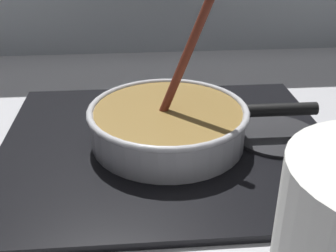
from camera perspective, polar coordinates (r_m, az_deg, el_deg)
The scene contains 4 objects.
hob_plate at distance 0.72m, azimuth -0.00°, elevation -2.50°, with size 0.56×0.48×0.01m, color black.
burner_ring at distance 0.71m, azimuth -0.00°, elevation -1.81°, with size 0.16×0.16×0.01m, color #592D0C.
spare_burner at distance 0.75m, azimuth 14.46°, elevation -1.23°, with size 0.15×0.15×0.01m, color #262628.
cooking_pan at distance 0.70m, azimuth 0.14°, elevation 0.42°, with size 0.38×0.27×0.29m.
Camera 1 is at (0.02, -0.37, 0.37)m, focal length 45.08 mm.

